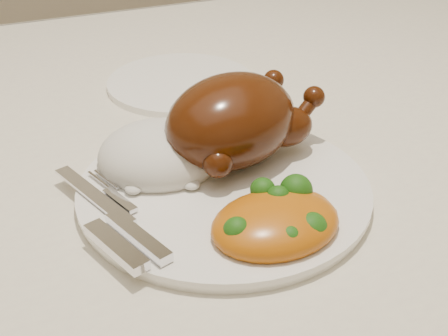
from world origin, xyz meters
name	(u,v)px	position (x,y,z in m)	size (l,w,h in m)	color
dining_table	(72,247)	(0.00, 0.00, 0.67)	(1.60, 0.90, 0.76)	brown
tablecloth	(63,193)	(0.00, 0.00, 0.74)	(1.73, 1.03, 0.18)	beige
dinner_plate	(224,191)	(0.14, -0.11, 0.77)	(0.28, 0.28, 0.01)	white
side_plate	(181,83)	(0.19, 0.15, 0.77)	(0.20, 0.20, 0.01)	white
roast_chicken	(234,120)	(0.17, -0.07, 0.82)	(0.19, 0.15, 0.09)	#411A06
rice_mound	(160,156)	(0.09, -0.05, 0.79)	(0.15, 0.14, 0.07)	white
mac_and_cheese	(280,220)	(0.16, -0.19, 0.79)	(0.12, 0.10, 0.05)	#BC5B0C
cutlery	(118,225)	(0.03, -0.14, 0.79)	(0.07, 0.19, 0.01)	silver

